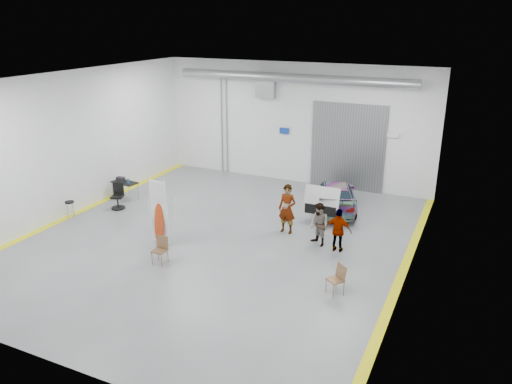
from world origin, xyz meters
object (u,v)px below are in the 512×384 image
at_px(person_a, 287,209).
at_px(surfboard_display, 159,218).
at_px(folding_chair_far, 335,285).
at_px(office_chair, 118,198).
at_px(folding_chair_near, 160,256).
at_px(person_c, 339,230).
at_px(work_table, 123,182).
at_px(sedan_car, 335,195).
at_px(shop_stool, 70,210).
at_px(person_b, 319,224).

relative_size(person_a, surfboard_display, 0.74).
distance_m(folding_chair_far, office_chair, 11.18).
bearing_deg(folding_chair_near, person_c, 32.01).
bearing_deg(work_table, sedan_car, 16.82).
height_order(sedan_car, person_a, person_a).
xyz_separation_m(folding_chair_far, shop_stool, (-11.79, 1.16, 0.09)).
relative_size(person_a, work_table, 1.48).
relative_size(work_table, office_chair, 1.17).
distance_m(folding_chair_near, folding_chair_far, 6.05).
height_order(sedan_car, person_c, person_c).
relative_size(sedan_car, person_b, 2.63).
bearing_deg(folding_chair_far, sedan_car, 144.44).
bearing_deg(office_chair, sedan_car, 3.49).
bearing_deg(surfboard_display, work_table, 146.07).
xyz_separation_m(person_c, folding_chair_near, (-5.26, -3.52, -0.52)).
bearing_deg(office_chair, person_a, -16.07).
relative_size(person_b, shop_stool, 2.11).
height_order(person_b, surfboard_display, surfboard_display).
bearing_deg(shop_stool, folding_chair_far, -5.63).
bearing_deg(shop_stool, person_a, 16.16).
bearing_deg(folding_chair_near, person_b, 38.15).
xyz_separation_m(person_c, work_table, (-10.66, 1.26, -0.02)).
bearing_deg(office_chair, person_c, -21.68).
bearing_deg(surfboard_display, person_c, 24.18).
xyz_separation_m(person_b, work_table, (-9.86, 1.05, -0.02)).
bearing_deg(folding_chair_near, sedan_car, 60.84).
xyz_separation_m(person_b, folding_chair_far, (1.56, -3.13, -0.52)).
bearing_deg(sedan_car, office_chair, 5.88).
relative_size(person_c, work_table, 1.22).
xyz_separation_m(person_c, surfboard_display, (-6.12, -2.26, 0.27)).
bearing_deg(person_c, surfboard_display, 19.75).
bearing_deg(work_table, folding_chair_far, -20.10).
relative_size(folding_chair_near, office_chair, 0.83).
relative_size(folding_chair_near, folding_chair_far, 1.00).
bearing_deg(folding_chair_far, folding_chair_near, -136.45).
bearing_deg(surfboard_display, office_chair, 152.84).
xyz_separation_m(sedan_car, surfboard_display, (-4.79, -6.34, 0.45)).
height_order(shop_stool, office_chair, office_chair).
relative_size(sedan_car, office_chair, 3.78).
relative_size(shop_stool, office_chair, 0.68).
xyz_separation_m(sedan_car, shop_stool, (-9.71, -5.84, -0.24)).
xyz_separation_m(person_c, office_chair, (-10.01, 0.08, -0.31)).
height_order(sedan_car, office_chair, sedan_car).
xyz_separation_m(person_c, shop_stool, (-11.04, -1.76, -0.43)).
distance_m(shop_stool, work_table, 3.07).
distance_m(person_c, shop_stool, 11.18).
bearing_deg(folding_chair_far, person_a, 167.40).
xyz_separation_m(person_b, shop_stool, (-10.23, -1.97, -0.43)).
relative_size(folding_chair_near, work_table, 0.71).
xyz_separation_m(surfboard_display, work_table, (-4.54, 3.52, -0.28)).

